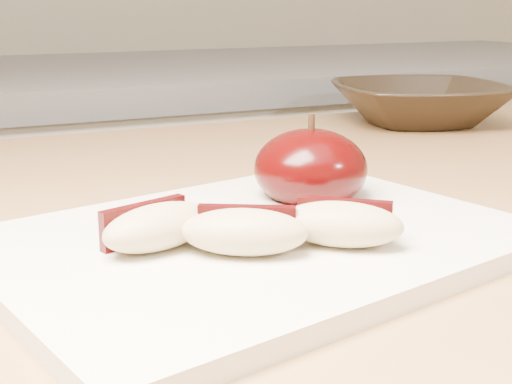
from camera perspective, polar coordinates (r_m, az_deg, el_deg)
name	(u,v)px	position (r m, az deg, el deg)	size (l,w,h in m)	color
back_cabinet	(54,337)	(1.33, -15.85, -11.09)	(2.40, 0.62, 0.94)	silver
cutting_board	(256,242)	(0.43, 0.00, -4.02)	(0.31, 0.23, 0.01)	white
apple_half	(310,169)	(0.50, 4.38, 1.88)	(0.10, 0.10, 0.07)	black
apple_wedge_a	(157,226)	(0.40, -7.93, -2.73)	(0.08, 0.05, 0.03)	tan
apple_wedge_b	(245,231)	(0.39, -0.92, -3.15)	(0.08, 0.06, 0.03)	tan
apple_wedge_c	(342,223)	(0.41, 6.87, -2.51)	(0.08, 0.07, 0.03)	tan
bowl	(419,103)	(0.89, 12.88, 6.95)	(0.20, 0.20, 0.05)	black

